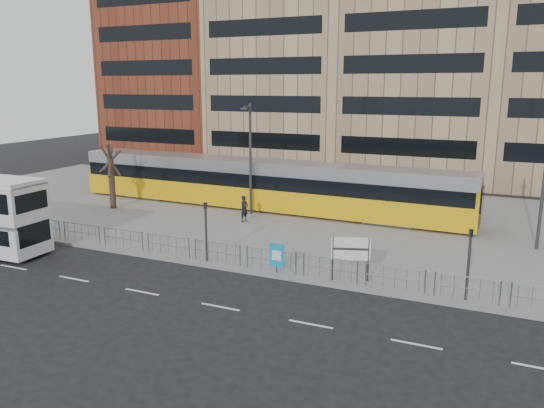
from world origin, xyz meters
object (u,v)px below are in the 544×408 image
at_px(traffic_light_west, 206,224).
at_px(lamp_post_west, 250,155).
at_px(ad_panel, 277,256).
at_px(traffic_light_east, 469,255).
at_px(tram, 260,184).
at_px(bare_tree, 109,141).
at_px(pedestrian, 244,209).
at_px(station_sign, 351,251).

xyz_separation_m(traffic_light_west, lamp_post_west, (-2.48, 10.10, 2.22)).
bearing_deg(ad_panel, traffic_light_east, 4.20).
bearing_deg(tram, ad_panel, -60.06).
xyz_separation_m(ad_panel, bare_tree, (-16.49, 7.66, 4.09)).
distance_m(pedestrian, bare_tree, 11.38).
bearing_deg(traffic_light_west, pedestrian, 98.68).
height_order(pedestrian, traffic_light_west, traffic_light_west).
xyz_separation_m(tram, lamp_post_west, (0.13, -1.86, 2.41)).
bearing_deg(station_sign, lamp_post_west, 117.31).
bearing_deg(station_sign, traffic_light_east, -20.55).
height_order(tram, pedestrian, tram).
xyz_separation_m(tram, bare_tree, (-9.89, -4.40, 3.14)).
distance_m(tram, pedestrian, 4.15).
xyz_separation_m(pedestrian, bare_tree, (-10.62, -0.42, 4.05)).
distance_m(ad_panel, traffic_light_east, 8.72).
bearing_deg(pedestrian, traffic_light_east, -102.87).
bearing_deg(traffic_light_west, traffic_light_east, -4.17).
bearing_deg(bare_tree, pedestrian, 2.26).
bearing_deg(lamp_post_west, tram, 94.01).
relative_size(traffic_light_west, traffic_light_east, 1.00).
bearing_deg(station_sign, traffic_light_west, 164.02).
relative_size(ad_panel, bare_tree, 0.21).
bearing_deg(bare_tree, tram, 24.00).
height_order(lamp_post_west, bare_tree, lamp_post_west).
distance_m(traffic_light_west, bare_tree, 14.91).
xyz_separation_m(pedestrian, lamp_post_west, (-0.60, 2.12, 3.32)).
bearing_deg(tram, pedestrian, -78.36).
distance_m(traffic_light_west, lamp_post_west, 10.64).
distance_m(station_sign, bare_tree, 21.58).
bearing_deg(bare_tree, traffic_light_west, -31.16).
relative_size(tram, traffic_light_east, 9.77).
xyz_separation_m(ad_panel, traffic_light_west, (-3.99, 0.10, 1.13)).
distance_m(traffic_light_east, bare_tree, 26.38).
distance_m(pedestrian, traffic_light_west, 8.27).
bearing_deg(traffic_light_east, lamp_post_west, 124.34).
bearing_deg(traffic_light_east, station_sign, 155.57).
height_order(tram, station_sign, tram).
xyz_separation_m(lamp_post_west, bare_tree, (-10.02, -2.54, 0.74)).
bearing_deg(traffic_light_east, tram, 119.94).
height_order(station_sign, traffic_light_east, traffic_light_east).
distance_m(station_sign, traffic_light_west, 7.54).
xyz_separation_m(ad_panel, traffic_light_east, (8.64, 0.20, 1.13)).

